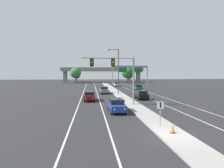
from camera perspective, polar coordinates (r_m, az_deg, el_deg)
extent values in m
plane|color=#28282B|center=(15.51, 18.05, -14.67)|extent=(260.00, 260.00, 0.00)
cube|color=#9E9B93|center=(32.36, 4.72, -5.02)|extent=(2.40, 110.00, 0.15)
cube|color=silver|center=(38.74, -4.14, -3.75)|extent=(0.14, 100.00, 0.01)
cube|color=silver|center=(40.21, 9.39, -3.53)|extent=(0.14, 100.00, 0.01)
cube|color=silver|center=(38.75, -9.03, -3.78)|extent=(0.14, 100.00, 0.01)
cube|color=silver|center=(41.23, 13.82, -3.41)|extent=(0.14, 100.00, 0.01)
cylinder|color=gray|center=(28.89, 6.45, 1.30)|extent=(0.24, 0.24, 7.20)
cylinder|color=gray|center=(28.35, -1.27, 7.75)|extent=(7.78, 0.16, 0.16)
cube|color=black|center=(28.43, 0.29, 6.43)|extent=(0.56, 0.06, 1.20)
cube|color=#38330F|center=(28.39, 0.30, 6.43)|extent=(0.32, 0.32, 1.00)
sphere|color=#282828|center=(28.24, 0.34, 7.10)|extent=(0.22, 0.22, 0.22)
sphere|color=#F2A819|center=(28.22, 0.34, 6.45)|extent=(0.22, 0.22, 0.22)
sphere|color=#282828|center=(28.20, 0.34, 5.80)|extent=(0.22, 0.22, 0.22)
cube|color=black|center=(28.24, -6.03, 6.43)|extent=(0.56, 0.06, 1.20)
cube|color=#38330F|center=(28.20, -6.03, 6.44)|extent=(0.32, 0.32, 1.00)
sphere|color=#282828|center=(28.05, -6.03, 7.11)|extent=(0.22, 0.22, 0.22)
sphere|color=#F2A819|center=(28.03, -6.03, 6.46)|extent=(0.22, 0.22, 0.22)
sphere|color=#282828|center=(28.01, -6.03, 5.80)|extent=(0.22, 0.22, 0.22)
cylinder|color=gray|center=(17.14, 14.20, -8.57)|extent=(0.08, 0.08, 2.20)
cube|color=white|center=(16.97, 14.27, -6.11)|extent=(0.60, 0.03, 0.60)
cube|color=black|center=(16.95, 14.29, -6.12)|extent=(0.12, 0.01, 0.44)
cylinder|color=#4C4C51|center=(42.80, 1.90, 3.83)|extent=(0.20, 0.20, 10.00)
cylinder|color=#4C4C51|center=(42.97, 0.44, 10.25)|extent=(2.20, 0.12, 0.12)
cube|color=#B7B7B2|center=(42.84, -1.04, 10.07)|extent=(0.56, 0.28, 0.20)
cube|color=navy|center=(23.47, 1.43, -6.70)|extent=(1.84, 4.42, 0.70)
cube|color=black|center=(23.59, 1.35, -5.10)|extent=(1.61, 2.39, 0.56)
sphere|color=#EAE5C6|center=(21.44, 3.82, -7.53)|extent=(0.18, 0.18, 0.18)
sphere|color=#EAE5C6|center=(21.26, 0.74, -7.62)|extent=(0.18, 0.18, 0.18)
cylinder|color=black|center=(22.22, 4.06, -8.20)|extent=(0.23, 0.64, 0.64)
cylinder|color=black|center=(21.97, -0.08, -8.32)|extent=(0.23, 0.64, 0.64)
cylinder|color=black|center=(25.11, 2.75, -6.86)|extent=(0.23, 0.64, 0.64)
cylinder|color=black|center=(24.90, -0.91, -6.94)|extent=(0.23, 0.64, 0.64)
cube|color=#5B0F14|center=(33.02, -6.70, -3.82)|extent=(1.86, 4.43, 0.70)
cube|color=black|center=(33.17, -6.70, -2.69)|extent=(1.62, 2.40, 0.56)
sphere|color=#EAE5C6|center=(30.85, -5.71, -4.22)|extent=(0.18, 0.18, 0.18)
sphere|color=#EAE5C6|center=(30.87, -7.86, -4.23)|extent=(0.18, 0.18, 0.18)
cylinder|color=black|center=(31.57, -5.30, -4.78)|extent=(0.23, 0.64, 0.64)
cylinder|color=black|center=(31.61, -8.21, -4.79)|extent=(0.23, 0.64, 0.64)
cylinder|color=black|center=(34.55, -5.32, -4.08)|extent=(0.23, 0.64, 0.64)
cylinder|color=black|center=(34.58, -7.98, -4.09)|extent=(0.23, 0.64, 0.64)
cube|color=slate|center=(44.30, -2.37, -1.99)|extent=(1.91, 4.44, 0.70)
cube|color=black|center=(44.46, -2.40, -1.16)|extent=(1.64, 2.41, 0.56)
sphere|color=#EAE5C6|center=(42.19, -1.31, -2.19)|extent=(0.18, 0.18, 0.18)
sphere|color=#EAE5C6|center=(42.08, -2.87, -2.20)|extent=(0.18, 0.18, 0.18)
cylinder|color=black|center=(42.93, -1.12, -2.63)|extent=(0.24, 0.65, 0.64)
cylinder|color=black|center=(42.77, -3.25, -2.65)|extent=(0.24, 0.65, 0.64)
cylinder|color=black|center=(45.90, -1.55, -2.25)|extent=(0.24, 0.65, 0.64)
cylinder|color=black|center=(45.75, -3.54, -2.27)|extent=(0.24, 0.65, 0.64)
cube|color=black|center=(35.31, 8.66, -3.37)|extent=(1.80, 4.40, 0.70)
cube|color=black|center=(35.03, 8.77, -2.39)|extent=(1.58, 2.38, 0.56)
sphere|color=#EAE5C6|center=(37.26, 6.94, -2.94)|extent=(0.18, 0.18, 0.18)
sphere|color=#EAE5C6|center=(37.54, 8.65, -2.90)|extent=(0.18, 0.18, 0.18)
cylinder|color=black|center=(36.60, 6.84, -3.68)|extent=(0.22, 0.64, 0.64)
cylinder|color=black|center=(36.99, 9.26, -3.62)|extent=(0.22, 0.64, 0.64)
cylinder|color=black|center=(33.71, 8.00, -4.28)|extent=(0.22, 0.64, 0.64)
cylinder|color=black|center=(34.14, 10.61, -4.21)|extent=(0.22, 0.64, 0.64)
cube|color=#195633|center=(52.75, 7.74, -1.17)|extent=(1.92, 4.45, 0.70)
cube|color=black|center=(52.49, 7.80, -0.51)|extent=(1.65, 2.42, 0.56)
sphere|color=#EAE5C6|center=(54.75, 6.66, -0.95)|extent=(0.18, 0.18, 0.18)
sphere|color=#EAE5C6|center=(54.99, 7.84, -0.94)|extent=(0.18, 0.18, 0.18)
cylinder|color=black|center=(54.07, 6.57, -1.43)|extent=(0.24, 0.65, 0.64)
cylinder|color=black|center=(54.41, 8.22, -1.41)|extent=(0.24, 0.65, 0.64)
cylinder|color=black|center=(51.14, 7.23, -1.70)|extent=(0.24, 0.65, 0.64)
cylinder|color=black|center=(51.50, 8.97, -1.68)|extent=(0.24, 0.65, 0.64)
cube|color=#B7B7BC|center=(68.34, 1.38, -0.13)|extent=(1.93, 4.45, 0.70)
cube|color=black|center=(68.08, 1.41, 0.38)|extent=(1.65, 2.42, 0.56)
sphere|color=#EAE5C6|center=(70.39, 0.62, 0.01)|extent=(0.18, 0.18, 0.18)
sphere|color=#EAE5C6|center=(70.57, 1.55, 0.02)|extent=(0.18, 0.18, 0.18)
cylinder|color=black|center=(69.71, 0.53, -0.35)|extent=(0.24, 0.65, 0.64)
cylinder|color=black|center=(69.97, 1.82, -0.34)|extent=(0.24, 0.65, 0.64)
cylinder|color=black|center=(66.75, 0.91, -0.52)|extent=(0.24, 0.65, 0.64)
cylinder|color=black|center=(67.02, 2.26, -0.50)|extent=(0.24, 0.65, 0.64)
cube|color=black|center=(15.84, 17.68, -13.64)|extent=(0.36, 0.36, 0.04)
cone|color=orange|center=(15.74, 17.70, -12.35)|extent=(0.28, 0.28, 0.70)
cylinder|color=gray|center=(69.53, 0.14, 2.47)|extent=(0.28, 0.28, 7.50)
cylinder|color=gray|center=(72.16, 10.46, 2.44)|extent=(0.28, 0.28, 7.50)
cube|color=gray|center=(70.59, 5.41, 5.18)|extent=(13.00, 0.36, 0.70)
cube|color=#0F6033|center=(69.84, 3.14, 4.23)|extent=(3.20, 0.08, 1.70)
cube|color=#0F6033|center=(71.00, 7.71, 4.19)|extent=(3.20, 0.08, 1.70)
cube|color=gray|center=(100.61, -2.85, 4.11)|extent=(42.40, 6.40, 1.10)
cube|color=gray|center=(97.64, -2.74, 4.72)|extent=(42.40, 0.36, 0.90)
cube|color=gray|center=(101.27, -13.76, 2.10)|extent=(1.80, 2.40, 5.65)
cube|color=gray|center=(103.59, 7.82, 2.19)|extent=(1.80, 2.40, 5.65)
cylinder|color=#4C3823|center=(95.20, 5.06, 1.09)|extent=(0.36, 0.36, 2.23)
sphere|color=#387533|center=(95.14, 5.07, 2.74)|extent=(4.08, 4.08, 4.08)
cylinder|color=#4C3823|center=(106.28, -10.47, 1.23)|extent=(0.36, 0.36, 2.06)
sphere|color=#1E4C28|center=(106.22, -10.49, 2.59)|extent=(3.76, 3.76, 3.76)
cylinder|color=#4C3823|center=(87.00, 4.62, 1.10)|extent=(0.36, 0.36, 2.89)
sphere|color=#2D6B2D|center=(86.94, 4.64, 3.44)|extent=(5.28, 5.28, 5.28)
cylinder|color=#4C3823|center=(91.85, -10.78, 1.14)|extent=(0.36, 0.36, 2.80)
sphere|color=#387533|center=(91.79, -10.81, 3.29)|extent=(5.12, 5.12, 5.12)
cylinder|color=#4C3823|center=(110.42, 5.36, 1.58)|extent=(0.36, 0.36, 2.96)
sphere|color=#235623|center=(110.38, 5.37, 3.47)|extent=(5.42, 5.42, 5.42)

